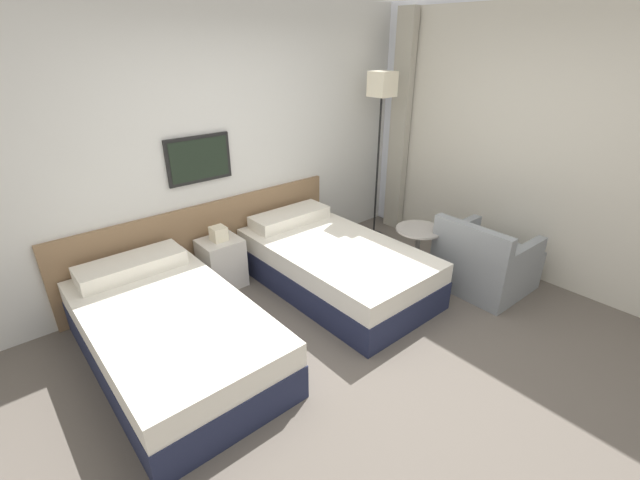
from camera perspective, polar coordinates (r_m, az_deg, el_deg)
ground_plane at (r=3.57m, az=5.90°, el=-15.04°), size 16.00×16.00×0.00m
wall_headboard at (r=4.43m, az=-12.66°, el=11.50°), size 10.00×0.10×2.70m
wall_window at (r=4.76m, az=28.38°, el=10.59°), size 0.21×4.46×2.70m
bed_near_door at (r=3.57m, az=-19.25°, el=-11.61°), size 1.10×1.96×0.60m
bed_near_window at (r=4.31m, az=1.88°, el=-3.28°), size 1.10×1.96×0.60m
nightstand at (r=4.42m, az=-12.98°, el=-2.87°), size 0.40×0.35×0.65m
floor_lamp at (r=5.11m, az=8.20°, el=18.14°), size 0.25×0.25×1.98m
side_table at (r=4.52m, az=12.89°, el=-0.43°), size 0.47×0.47×0.56m
armchair at (r=4.60m, az=21.04°, el=-3.00°), size 0.81×0.81×0.76m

